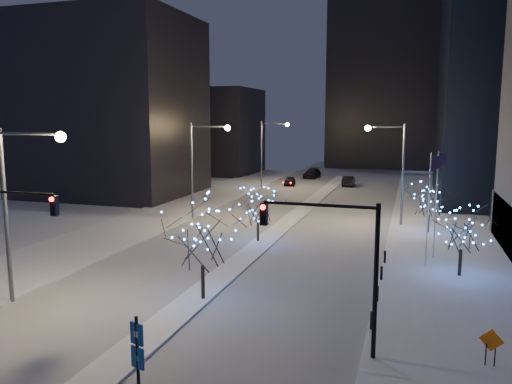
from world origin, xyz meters
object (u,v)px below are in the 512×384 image
at_px(traffic_signal_east, 340,252).
at_px(wayfinding_sign, 137,352).
at_px(holiday_tree_plaza_near, 462,229).
at_px(street_lamp_w_mid, 201,158).
at_px(construction_sign, 491,344).
at_px(traffic_signal_west, 1,231).
at_px(holiday_tree_plaza_far, 429,200).
at_px(street_lamp_w_near, 19,192).
at_px(holiday_tree_median_near, 202,234).
at_px(holiday_tree_median_far, 258,208).
at_px(car_far, 312,173).
at_px(street_lamp_east, 394,160).
at_px(car_mid, 349,181).
at_px(street_lamp_w_far, 268,145).
at_px(car_near, 290,181).

height_order(traffic_signal_east, wayfinding_sign, traffic_signal_east).
distance_m(holiday_tree_plaza_near, wayfinding_sign, 23.42).
xyz_separation_m(street_lamp_w_mid, construction_sign, (24.21, -25.29, -5.36)).
xyz_separation_m(traffic_signal_west, holiday_tree_plaza_far, (21.88, 27.32, -1.61)).
bearing_deg(traffic_signal_west, wayfinding_sign, -25.48).
xyz_separation_m(street_lamp_w_near, construction_sign, (24.21, -0.29, -5.36)).
distance_m(holiday_tree_median_near, construction_sign, 15.51).
height_order(holiday_tree_median_far, holiday_tree_plaza_far, holiday_tree_plaza_far).
relative_size(traffic_signal_west, car_far, 1.25).
xyz_separation_m(street_lamp_east, traffic_signal_west, (-18.52, -30.00, -1.69)).
relative_size(street_lamp_w_near, holiday_tree_plaza_near, 2.07).
height_order(street_lamp_w_mid, car_mid, street_lamp_w_mid).
relative_size(street_lamp_w_far, car_mid, 2.12).
height_order(car_near, construction_sign, construction_sign).
xyz_separation_m(street_lamp_w_mid, street_lamp_east, (19.02, 3.00, -0.05)).
xyz_separation_m(car_near, holiday_tree_plaza_near, (21.54, -41.28, 2.60)).
relative_size(traffic_signal_east, car_near, 1.72).
distance_m(street_lamp_w_mid, holiday_tree_plaza_far, 22.63).
height_order(car_mid, wayfinding_sign, wayfinding_sign).
relative_size(traffic_signal_west, holiday_tree_median_near, 1.07).
bearing_deg(holiday_tree_median_far, street_lamp_w_mid, 138.48).
distance_m(street_lamp_east, holiday_tree_plaza_near, 16.60).
bearing_deg(holiday_tree_plaza_near, car_far, 111.04).
distance_m(street_lamp_w_near, holiday_tree_median_near, 10.36).
bearing_deg(car_near, car_far, 73.86).
bearing_deg(holiday_tree_median_near, construction_sign, -14.23).
xyz_separation_m(street_lamp_east, construction_sign, (5.19, -28.29, -5.31)).
bearing_deg(holiday_tree_median_far, street_lamp_w_far, 104.57).
bearing_deg(traffic_signal_east, street_lamp_w_near, 176.79).
bearing_deg(street_lamp_w_near, street_lamp_w_far, 90.00).
distance_m(street_lamp_east, construction_sign, 29.25).
xyz_separation_m(street_lamp_east, wayfinding_sign, (-7.49, -35.26, -4.28)).
xyz_separation_m(street_lamp_w_near, holiday_tree_plaza_near, (24.05, 12.50, -3.20)).
distance_m(traffic_signal_east, construction_sign, 7.33).
xyz_separation_m(street_lamp_w_mid, traffic_signal_east, (17.88, -26.00, -1.74)).
height_order(car_mid, holiday_tree_median_near, holiday_tree_median_near).
bearing_deg(street_lamp_w_far, car_mid, 27.55).
bearing_deg(traffic_signal_west, street_lamp_w_mid, 91.06).
distance_m(holiday_tree_median_far, wayfinding_sign, 25.00).
distance_m(street_lamp_w_far, car_mid, 14.09).
xyz_separation_m(street_lamp_w_near, wayfinding_sign, (11.53, -7.26, -4.33)).
relative_size(traffic_signal_east, construction_sign, 4.26).
height_order(street_lamp_w_far, holiday_tree_median_far, street_lamp_w_far).
xyz_separation_m(holiday_tree_plaza_far, construction_sign, (1.84, -25.61, -2.01)).
bearing_deg(holiday_tree_plaza_near, construction_sign, -89.27).
xyz_separation_m(traffic_signal_east, holiday_tree_plaza_near, (6.17, 13.50, -1.47)).
xyz_separation_m(street_lamp_w_near, holiday_tree_median_near, (9.44, 3.46, -2.52)).
xyz_separation_m(car_far, holiday_tree_plaza_far, (18.48, -39.58, 2.33)).
distance_m(traffic_signal_west, car_mid, 59.11).
height_order(street_lamp_w_mid, construction_sign, street_lamp_w_mid).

